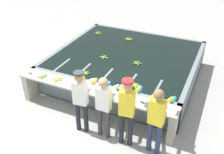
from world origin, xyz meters
TOP-DOWN VIEW (x-y plane):
  - ground_plane at (0.00, 0.00)m, footprint 80.00×80.00m
  - wash_tank at (-0.00, 2.38)m, footprint 4.20×3.89m
  - work_ledge at (0.00, 0.23)m, footprint 4.20×0.45m
  - worker_0 at (-0.02, -0.31)m, footprint 0.47×0.73m
  - worker_1 at (0.54, -0.26)m, footprint 0.42×0.71m
  - worker_2 at (1.08, -0.29)m, footprint 0.46×0.74m
  - worker_3 at (1.72, -0.26)m, footprint 0.45×0.73m
  - banana_bunch_floating_0 at (-0.51, 1.85)m, footprint 0.28×0.28m
  - banana_bunch_floating_1 at (0.51, 1.92)m, footprint 0.28×0.27m
  - banana_bunch_floating_2 at (-0.57, 0.82)m, footprint 0.28×0.28m
  - banana_bunch_floating_3 at (-0.34, 3.43)m, footprint 0.28×0.28m
  - banana_bunch_floating_4 at (-1.54, 3.47)m, footprint 0.27×0.28m
  - banana_bunch_floating_5 at (0.88, 0.80)m, footprint 0.28×0.28m
  - banana_bunch_ledge_0 at (0.22, 0.22)m, footprint 0.26×0.28m
  - banana_bunch_ledge_1 at (-1.48, 0.19)m, footprint 0.27×0.28m
  - banana_bunch_ledge_2 at (-1.03, 0.24)m, footprint 0.28×0.28m
  - knife_0 at (-1.82, 0.17)m, footprint 0.34×0.15m
  - knife_1 at (1.33, 0.20)m, footprint 0.34×0.14m

SIDE VIEW (x-z plane):
  - ground_plane at x=0.00m, z-range 0.00..0.00m
  - wash_tank at x=0.00m, z-range -0.01..0.82m
  - work_ledge at x=0.00m, z-range 0.17..1.00m
  - knife_0 at x=-1.82m, z-range 0.82..0.84m
  - knife_1 at x=1.33m, z-range 0.82..0.84m
  - banana_bunch_floating_2 at x=-0.57m, z-range 0.80..0.88m
  - banana_bunch_floating_3 at x=-0.34m, z-range 0.80..0.88m
  - banana_bunch_floating_5 at x=0.88m, z-range 0.80..0.88m
  - banana_bunch_floating_1 at x=0.51m, z-range 0.80..0.88m
  - banana_bunch_floating_4 at x=-1.54m, z-range 0.80..0.88m
  - banana_bunch_floating_0 at x=-0.51m, z-range 0.80..0.88m
  - banana_bunch_ledge_2 at x=-1.03m, z-range 0.80..0.88m
  - banana_bunch_ledge_0 at x=0.22m, z-range 0.80..0.88m
  - banana_bunch_ledge_1 at x=-1.48m, z-range 0.80..0.88m
  - worker_1 at x=0.54m, z-range 0.15..1.73m
  - worker_3 at x=1.72m, z-range 0.16..1.78m
  - worker_0 at x=-0.02m, z-range 0.17..1.78m
  - worker_2 at x=1.08m, z-range 0.19..1.88m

